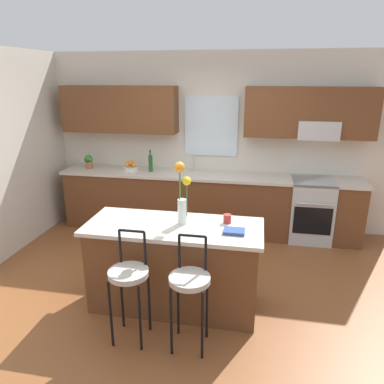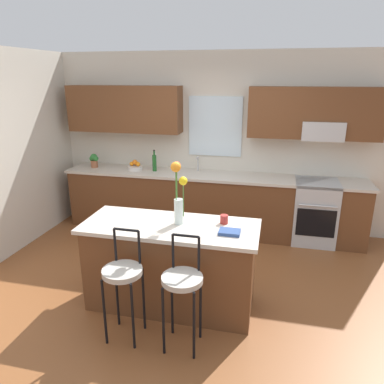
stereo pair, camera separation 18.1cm
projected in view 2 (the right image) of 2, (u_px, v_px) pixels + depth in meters
name	position (u px, v px, depth m)	size (l,w,h in m)	color
ground_plane	(184.00, 289.00, 4.13)	(14.00, 14.00, 0.00)	brown
back_wall_assembly	(217.00, 132.00, 5.50)	(5.60, 0.50, 2.70)	beige
counter_run	(211.00, 203.00, 5.57)	(4.56, 0.64, 0.92)	brown
sink_faucet	(198.00, 162.00, 5.57)	(0.02, 0.13, 0.23)	#B7BABC
oven_range	(314.00, 212.00, 5.21)	(0.60, 0.64, 0.92)	#B7BABC
kitchen_island	(171.00, 265.00, 3.73)	(1.78, 0.73, 0.92)	brown
bar_stool_near	(123.00, 276.00, 3.21)	(0.36, 0.36, 1.04)	black
bar_stool_middle	(182.00, 284.00, 3.09)	(0.36, 0.36, 1.04)	black
flower_vase	(178.00, 191.00, 3.51)	(0.15, 0.15, 0.64)	silver
mug_ceramic	(224.00, 219.00, 3.61)	(0.08, 0.08, 0.09)	#A52D28
cookbook	(230.00, 232.00, 3.38)	(0.20, 0.15, 0.03)	navy
fruit_bowl_oranges	(135.00, 167.00, 5.68)	(0.24, 0.24, 0.16)	silver
bottle_olive_oil	(154.00, 163.00, 5.58)	(0.06, 0.06, 0.33)	#1E5923
potted_plant_small	(94.00, 160.00, 5.80)	(0.16, 0.11, 0.23)	#9E5B3D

